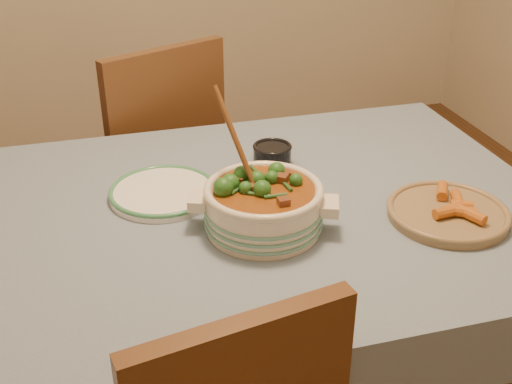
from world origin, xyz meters
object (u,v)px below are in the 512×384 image
(fried_plate, at_px, (448,211))
(chair_far, at_px, (154,154))
(dining_table, at_px, (223,242))
(stew_casserole, at_px, (263,203))
(condiment_bowl, at_px, (272,153))
(white_plate, at_px, (163,192))

(fried_plate, height_order, chair_far, chair_far)
(dining_table, distance_m, chair_far, 0.81)
(dining_table, relative_size, stew_casserole, 4.80)
(stew_casserole, height_order, condiment_bowl, stew_casserole)
(white_plate, height_order, fried_plate, fried_plate)
(fried_plate, bearing_deg, chair_far, 121.59)
(stew_casserole, height_order, white_plate, stew_casserole)
(chair_far, bearing_deg, stew_casserole, 75.82)
(condiment_bowl, relative_size, chair_far, 0.14)
(dining_table, bearing_deg, stew_casserole, -54.07)
(white_plate, bearing_deg, dining_table, -41.31)
(condiment_bowl, bearing_deg, chair_far, 115.35)
(dining_table, xyz_separation_m, stew_casserole, (0.08, -0.10, 0.16))
(white_plate, relative_size, chair_far, 0.37)
(white_plate, distance_m, fried_plate, 0.71)
(white_plate, xyz_separation_m, fried_plate, (0.65, -0.29, 0.01))
(white_plate, height_order, condiment_bowl, condiment_bowl)
(condiment_bowl, bearing_deg, stew_casserole, -110.20)
(stew_casserole, height_order, chair_far, stew_casserole)
(stew_casserole, relative_size, white_plate, 0.96)
(white_plate, height_order, chair_far, chair_far)
(fried_plate, bearing_deg, white_plate, 155.92)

